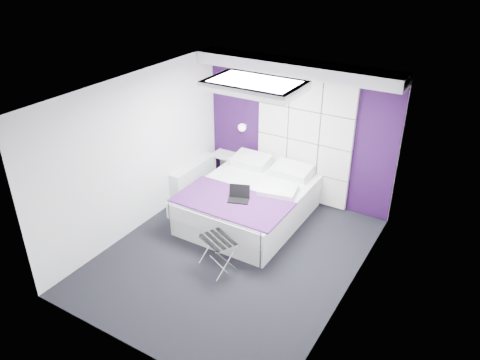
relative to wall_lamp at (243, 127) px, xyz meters
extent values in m
plane|color=black|center=(1.05, -2.06, -1.22)|extent=(4.40, 4.40, 0.00)
plane|color=white|center=(1.05, -2.06, 1.38)|extent=(4.40, 4.40, 0.00)
plane|color=white|center=(1.05, 0.14, 0.08)|extent=(3.60, 0.00, 3.60)
plane|color=white|center=(-0.75, -2.06, 0.08)|extent=(0.00, 4.40, 4.40)
plane|color=white|center=(2.85, -2.06, 0.08)|extent=(0.00, 4.40, 4.40)
cube|color=#2B0D3B|center=(1.05, 0.13, 0.08)|extent=(3.58, 0.02, 2.58)
cube|color=white|center=(1.05, -0.11, 1.28)|extent=(3.58, 0.50, 0.20)
sphere|color=white|center=(0.00, 0.00, 0.00)|extent=(0.15, 0.15, 0.15)
cube|color=white|center=(-0.64, -0.76, -0.92)|extent=(0.22, 1.20, 0.60)
cube|color=white|center=(0.74, -1.05, -1.06)|extent=(1.74, 2.18, 0.33)
cube|color=white|center=(0.74, -1.05, -0.76)|extent=(1.78, 2.22, 0.27)
cube|color=#44154F|center=(0.74, -1.60, -0.61)|extent=(1.84, 0.98, 0.03)
cube|color=white|center=(-0.39, -0.04, -0.65)|extent=(0.46, 0.36, 0.05)
cube|color=black|center=(1.03, -2.45, -0.72)|extent=(0.52, 0.38, 0.01)
cube|color=black|center=(0.82, -1.52, -0.58)|extent=(0.33, 0.23, 0.02)
cube|color=black|center=(0.82, -1.41, -0.46)|extent=(0.33, 0.01, 0.22)
camera|label=1|loc=(4.19, -7.06, 3.21)|focal=35.00mm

